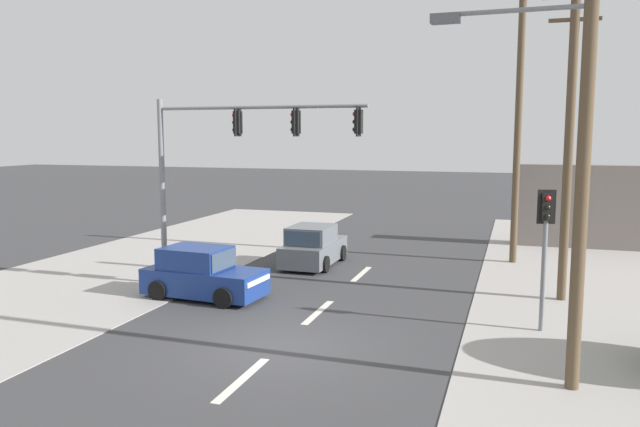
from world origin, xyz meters
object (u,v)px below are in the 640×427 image
Objects in this scene: utility_pole_foreground_right at (578,109)px; utility_pole_background_right at (519,111)px; pedestal_signal_right_kerb at (545,236)px; utility_pole_midground_right at (569,136)px; traffic_signal_mast at (228,152)px; hatchback_receding_far at (313,247)px; hatchback_crossing_left at (202,275)px.

utility_pole_foreground_right is 0.91× the size of utility_pole_background_right.
utility_pole_foreground_right is at bearing -84.93° from pedestal_signal_right_kerb.
utility_pole_midground_right is at bearing 78.64° from pedestal_signal_right_kerb.
traffic_signal_mast is (-9.90, -1.84, -0.48)m from utility_pole_midground_right.
hatchback_receding_far is at bearing 143.74° from pedestal_signal_right_kerb.
utility_pole_midground_right is 9.84m from hatchback_receding_far.
utility_pole_foreground_right reaches higher than hatchback_receding_far.
utility_pole_background_right is at bearing 40.06° from traffic_signal_mast.
traffic_signal_mast is at bearing 152.16° from utility_pole_foreground_right.
utility_pole_background_right is at bearing 21.34° from hatchback_receding_far.
utility_pole_background_right is (-1.43, 5.28, 0.91)m from utility_pole_midground_right.
utility_pole_midground_right is 10.08m from traffic_signal_mast.
pedestal_signal_right_kerb is at bearing -36.26° from hatchback_receding_far.
traffic_signal_mast reaches higher than hatchback_crossing_left.
utility_pole_background_right is 9.25m from pedestal_signal_right_kerb.
hatchback_receding_far is at bearing -158.66° from utility_pole_background_right.
hatchback_receding_far is at bearing 73.03° from traffic_signal_mast.
pedestal_signal_right_kerb is (-0.32, 3.57, -2.94)m from utility_pole_foreground_right.
pedestal_signal_right_kerb is at bearing -9.06° from traffic_signal_mast.
hatchback_receding_far is (-8.23, 9.37, -4.65)m from utility_pole_foreground_right.
hatchback_crossing_left is 1.03× the size of hatchback_receding_far.
utility_pole_foreground_right is 11.68m from hatchback_crossing_left.
traffic_signal_mast is (-8.47, -7.12, -1.39)m from utility_pole_background_right.
utility_pole_midground_right is 1.33× the size of traffic_signal_mast.
utility_pole_background_right is (-1.08, 12.17, 0.39)m from utility_pole_foreground_right.
pedestal_signal_right_kerb is (0.76, -8.60, -3.32)m from utility_pole_background_right.
hatchback_crossing_left is at bearing -164.11° from utility_pole_midground_right.
pedestal_signal_right_kerb is at bearing -2.26° from hatchback_crossing_left.
traffic_signal_mast is (-9.55, 5.04, -1.00)m from utility_pole_foreground_right.
hatchback_receding_far is (1.73, 5.42, 0.00)m from hatchback_crossing_left.
utility_pole_foreground_right is 2.80× the size of pedestal_signal_right_kerb.
utility_pole_midground_right is 0.84× the size of utility_pole_background_right.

